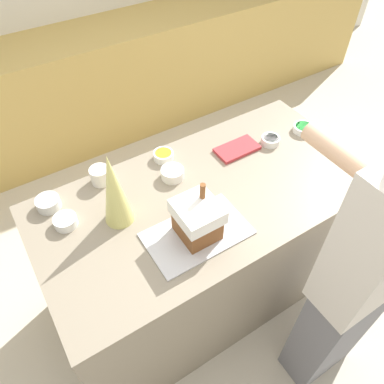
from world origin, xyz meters
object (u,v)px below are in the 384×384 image
at_px(cookbook, 237,149).
at_px(baking_tray, 197,233).
at_px(candy_bowl_front_corner, 304,128).
at_px(decorative_tree, 114,190).
at_px(person, 365,276).
at_px(candy_bowl_near_tray_right, 163,155).
at_px(candy_bowl_far_left, 48,203).
at_px(candy_bowl_near_tray_left, 270,140).
at_px(mug, 100,175).
at_px(candy_bowl_beside_tree, 173,173).
at_px(gingerbread_house, 197,219).
at_px(candy_bowl_far_right, 65,221).

bearing_deg(cookbook, baking_tray, -143.70).
xyz_separation_m(candy_bowl_front_corner, cookbook, (-0.42, 0.07, -0.01)).
bearing_deg(decorative_tree, person, -49.12).
distance_m(candy_bowl_near_tray_right, cookbook, 0.40).
relative_size(baking_tray, candy_bowl_near_tray_right, 4.25).
distance_m(candy_bowl_front_corner, candy_bowl_far_left, 1.42).
height_order(candy_bowl_near_tray_right, candy_bowl_front_corner, candy_bowl_near_tray_right).
height_order(decorative_tree, candy_bowl_near_tray_left, decorative_tree).
bearing_deg(mug, candy_bowl_near_tray_right, -2.78).
height_order(candy_bowl_front_corner, mug, mug).
relative_size(candy_bowl_near_tray_left, candy_bowl_far_left, 0.91).
relative_size(baking_tray, candy_bowl_far_left, 4.06).
xyz_separation_m(baking_tray, candy_bowl_front_corner, (0.90, 0.29, 0.02)).
relative_size(candy_bowl_beside_tree, candy_bowl_front_corner, 0.98).
distance_m(candy_bowl_near_tray_right, candy_bowl_far_left, 0.62).
xyz_separation_m(candy_bowl_beside_tree, person, (0.36, -0.90, -0.01)).
bearing_deg(candy_bowl_front_corner, mug, 168.31).
bearing_deg(person, candy_bowl_beside_tree, 111.70).
xyz_separation_m(gingerbread_house, mug, (-0.23, 0.52, -0.06)).
bearing_deg(candy_bowl_near_tray_left, person, -105.08).
xyz_separation_m(candy_bowl_beside_tree, cookbook, (0.40, -0.01, -0.02)).
xyz_separation_m(baking_tray, candy_bowl_beside_tree, (0.09, 0.36, 0.03)).
relative_size(decorative_tree, candy_bowl_near_tray_right, 3.56).
bearing_deg(candy_bowl_far_right, candy_bowl_front_corner, -2.76).
distance_m(decorative_tree, person, 1.07).
bearing_deg(candy_bowl_far_right, cookbook, -0.05).
relative_size(gingerbread_house, candy_bowl_front_corner, 2.15).
bearing_deg(candy_bowl_front_corner, candy_bowl_far_right, 177.24).
xyz_separation_m(baking_tray, decorative_tree, (-0.25, 0.26, 0.18)).
height_order(candy_bowl_near_tray_left, candy_bowl_far_right, candy_bowl_far_right).
bearing_deg(candy_bowl_front_corner, cookbook, 171.17).
relative_size(candy_bowl_far_right, person, 0.06).
bearing_deg(baking_tray, candy_bowl_beside_tree, 76.48).
xyz_separation_m(candy_bowl_front_corner, candy_bowl_far_left, (-1.40, 0.21, 0.01)).
bearing_deg(candy_bowl_front_corner, baking_tray, -162.21).
relative_size(candy_bowl_front_corner, candy_bowl_far_left, 1.07).
relative_size(candy_bowl_beside_tree, mug, 1.20).
distance_m(candy_bowl_beside_tree, cookbook, 0.40).
xyz_separation_m(candy_bowl_far_right, candy_bowl_far_left, (-0.03, 0.14, 0.00)).
bearing_deg(candy_bowl_front_corner, candy_bowl_near_tray_left, 175.92).
distance_m(baking_tray, decorative_tree, 0.41).
bearing_deg(baking_tray, gingerbread_house, 34.55).
bearing_deg(decorative_tree, candy_bowl_near_tray_right, 33.99).
bearing_deg(cookbook, candy_bowl_far_right, 179.95).
bearing_deg(candy_bowl_far_right, person, -44.43).
relative_size(decorative_tree, candy_bowl_far_right, 3.60).
relative_size(gingerbread_house, candy_bowl_near_tray_left, 2.52).
relative_size(candy_bowl_near_tray_right, candy_bowl_far_left, 0.95).
bearing_deg(candy_bowl_near_tray_left, candy_bowl_far_right, 177.51).
distance_m(candy_bowl_near_tray_right, person, 1.10).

